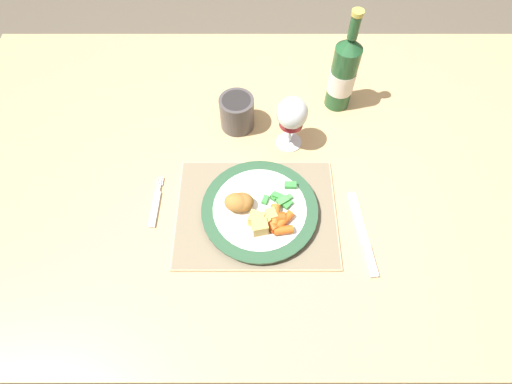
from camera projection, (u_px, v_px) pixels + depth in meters
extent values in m
plane|color=brown|center=(258.00, 272.00, 1.57)|extent=(6.00, 6.00, 0.00)
cube|color=tan|center=(259.00, 167.00, 0.95)|extent=(1.52, 0.94, 0.04)
cube|color=tan|center=(69.00, 133.00, 1.49)|extent=(0.06, 0.06, 0.70)
cube|color=tan|center=(447.00, 133.00, 1.49)|extent=(0.06, 0.06, 0.70)
cube|color=tan|center=(256.00, 213.00, 0.87)|extent=(0.35, 0.27, 0.01)
cube|color=#807259|center=(256.00, 212.00, 0.86)|extent=(0.34, 0.26, 0.00)
cylinder|color=white|center=(259.00, 211.00, 0.86)|extent=(0.20, 0.20, 0.01)
cylinder|color=#2D5638|center=(259.00, 209.00, 0.85)|extent=(0.25, 0.25, 0.01)
cylinder|color=white|center=(259.00, 208.00, 0.85)|extent=(0.20, 0.20, 0.00)
ellipsoid|color=#A87033|center=(237.00, 202.00, 0.83)|extent=(0.06, 0.05, 0.04)
ellipsoid|color=#A87033|center=(241.00, 202.00, 0.83)|extent=(0.06, 0.05, 0.03)
cube|color=#338438|center=(275.00, 197.00, 0.85)|extent=(0.02, 0.02, 0.01)
cube|color=green|center=(290.00, 185.00, 0.87)|extent=(0.03, 0.01, 0.01)
cube|color=green|center=(278.00, 196.00, 0.85)|extent=(0.03, 0.02, 0.01)
cube|color=#4CA84C|center=(283.00, 201.00, 0.84)|extent=(0.03, 0.03, 0.01)
cube|color=green|center=(265.00, 200.00, 0.85)|extent=(0.02, 0.02, 0.01)
cube|color=green|center=(275.00, 197.00, 0.85)|extent=(0.02, 0.02, 0.01)
cube|color=#4CA84C|center=(288.00, 198.00, 0.85)|extent=(0.02, 0.02, 0.01)
cube|color=green|center=(288.00, 204.00, 0.84)|extent=(0.02, 0.02, 0.01)
cylinder|color=orange|center=(283.00, 230.00, 0.81)|extent=(0.04, 0.02, 0.02)
cylinder|color=orange|center=(275.00, 216.00, 0.82)|extent=(0.03, 0.05, 0.02)
cylinder|color=orange|center=(284.00, 220.00, 0.82)|extent=(0.04, 0.04, 0.02)
cylinder|color=#CC5119|center=(272.00, 224.00, 0.81)|extent=(0.03, 0.04, 0.02)
cylinder|color=#CC5119|center=(273.00, 218.00, 0.82)|extent=(0.05, 0.02, 0.02)
cube|color=silver|center=(155.00, 209.00, 0.87)|extent=(0.02, 0.09, 0.01)
cube|color=silver|center=(159.00, 189.00, 0.90)|extent=(0.01, 0.02, 0.01)
cube|color=silver|center=(163.00, 181.00, 0.91)|extent=(0.00, 0.02, 0.00)
cube|color=silver|center=(161.00, 181.00, 0.91)|extent=(0.00, 0.02, 0.00)
cube|color=silver|center=(159.00, 181.00, 0.91)|extent=(0.00, 0.02, 0.00)
cube|color=silver|center=(157.00, 181.00, 0.91)|extent=(0.00, 0.02, 0.00)
cube|color=silver|center=(358.00, 218.00, 0.86)|extent=(0.03, 0.13, 0.00)
cube|color=#B2B2B7|center=(370.00, 261.00, 0.81)|extent=(0.02, 0.07, 0.01)
cylinder|color=silver|center=(289.00, 142.00, 0.97)|extent=(0.06, 0.06, 0.00)
cylinder|color=silver|center=(290.00, 133.00, 0.94)|extent=(0.01, 0.01, 0.06)
ellipsoid|color=silver|center=(292.00, 113.00, 0.88)|extent=(0.07, 0.07, 0.08)
cylinder|color=maroon|center=(291.00, 119.00, 0.90)|extent=(0.06, 0.06, 0.03)
cylinder|color=#23562D|center=(342.00, 78.00, 0.97)|extent=(0.06, 0.06, 0.17)
cone|color=#23562D|center=(351.00, 43.00, 0.88)|extent=(0.06, 0.06, 0.03)
cylinder|color=#23562D|center=(355.00, 27.00, 0.84)|extent=(0.02, 0.02, 0.06)
cylinder|color=#BFB74C|center=(358.00, 13.00, 0.82)|extent=(0.03, 0.03, 0.01)
cylinder|color=white|center=(342.00, 80.00, 0.97)|extent=(0.06, 0.06, 0.06)
cube|color=#DBB256|center=(271.00, 215.00, 0.82)|extent=(0.03, 0.03, 0.02)
cube|color=#DBB256|center=(263.00, 222.00, 0.81)|extent=(0.03, 0.03, 0.03)
cube|color=#DBB256|center=(262.00, 227.00, 0.80)|extent=(0.04, 0.03, 0.03)
cube|color=gold|center=(262.00, 221.00, 0.81)|extent=(0.03, 0.03, 0.03)
cube|color=#DBB256|center=(256.00, 219.00, 0.81)|extent=(0.04, 0.03, 0.03)
cylinder|color=#4C4747|center=(237.00, 113.00, 0.96)|extent=(0.08, 0.08, 0.09)
cylinder|color=#2A2727|center=(236.00, 101.00, 0.93)|extent=(0.07, 0.07, 0.01)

